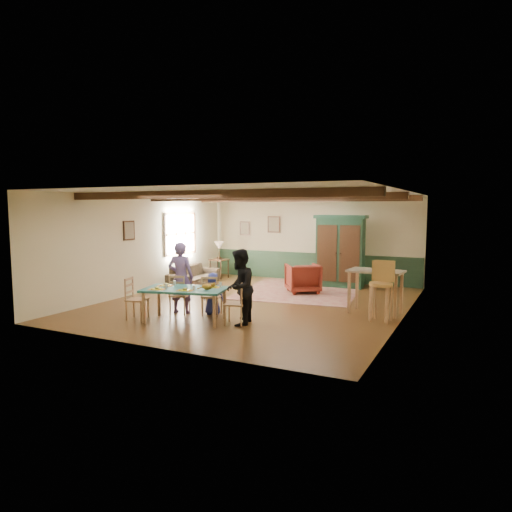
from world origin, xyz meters
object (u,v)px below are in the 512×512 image
at_px(dining_chair_far_right, 212,295).
at_px(bar_stool_left, 380,291).
at_px(dining_chair_end_right, 235,303).
at_px(person_woman, 239,287).
at_px(person_child, 213,294).
at_px(armoire, 340,251).
at_px(armchair, 303,278).
at_px(table_lamp, 219,250).
at_px(dining_chair_far_left, 180,294).
at_px(sofa, 194,275).
at_px(cat, 207,286).
at_px(person_man, 181,278).
at_px(end_table, 219,268).
at_px(counter_table, 375,292).
at_px(dining_table, 185,305).
at_px(bar_stool_right, 382,292).
at_px(dining_chair_end_left, 137,299).

relative_size(dining_chair_far_right, bar_stool_left, 0.72).
height_order(dining_chair_far_right, dining_chair_end_right, same).
height_order(person_woman, person_child, person_woman).
xyz_separation_m(armoire, armchair, (-0.67, -1.36, -0.67)).
height_order(armoire, table_lamp, armoire).
distance_m(dining_chair_far_left, sofa, 3.94).
bearing_deg(armchair, cat, 47.76).
relative_size(person_man, end_table, 2.49).
distance_m(person_child, counter_table, 3.60).
height_order(dining_chair_far_left, person_woman, person_woman).
height_order(person_woman, table_lamp, person_woman).
height_order(dining_table, armoire, armoire).
bearing_deg(bar_stool_right, dining_chair_far_left, -160.56).
bearing_deg(armoire, bar_stool_right, -65.31).
bearing_deg(bar_stool_right, person_man, -161.54).
distance_m(armoire, armchair, 1.66).
bearing_deg(bar_stool_right, dining_table, -150.88).
height_order(cat, armchair, cat).
distance_m(person_man, cat, 1.21).
height_order(cat, counter_table, counter_table).
bearing_deg(end_table, armchair, -20.05).
xyz_separation_m(person_man, armchair, (1.58, 3.54, -0.40)).
relative_size(armoire, table_lamp, 3.63).
bearing_deg(dining_chair_far_left, table_lamp, -83.25).
bearing_deg(person_child, armchair, -118.82).
relative_size(armchair, end_table, 1.38).
xyz_separation_m(person_woman, cat, (-0.61, -0.25, 0.01)).
distance_m(person_woman, person_child, 1.12).
distance_m(person_woman, armoire, 5.28).
bearing_deg(dining_chair_far_right, dining_chair_end_right, 136.17).
bearing_deg(end_table, armoire, 1.42).
bearing_deg(dining_chair_far_right, person_child, -90.00).
bearing_deg(bar_stool_right, cat, -147.74).
height_order(armoire, bar_stool_right, armoire).
relative_size(dining_table, dining_chair_far_right, 1.89).
xyz_separation_m(person_child, cat, (0.34, -0.77, 0.31)).
xyz_separation_m(cat, end_table, (-2.94, 5.39, -0.46)).
bearing_deg(end_table, bar_stool_right, -30.91).
height_order(dining_table, armchair, armchair).
bearing_deg(person_man, dining_table, 116.57).
xyz_separation_m(bar_stool_left, bar_stool_right, (0.06, -0.12, 0.01)).
xyz_separation_m(person_woman, armoire, (0.58, 5.24, 0.30)).
height_order(dining_chair_far_left, cat, dining_chair_far_left).
bearing_deg(dining_chair_far_right, dining_table, 60.95).
distance_m(dining_chair_far_left, dining_chair_far_right, 0.74).
bearing_deg(bar_stool_right, dining_chair_end_right, -146.70).
bearing_deg(end_table, dining_chair_end_left, -76.32).
bearing_deg(sofa, cat, -146.29).
distance_m(dining_chair_end_left, bar_stool_right, 5.11).
distance_m(dining_table, counter_table, 4.18).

